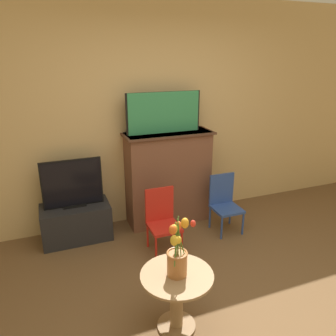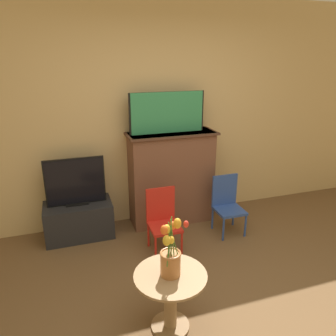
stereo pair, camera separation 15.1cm
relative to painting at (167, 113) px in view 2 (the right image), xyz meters
name	(u,v)px [view 2 (the right image)]	position (x,y,z in m)	size (l,w,h in m)	color
ground_plane	(236,333)	(-0.06, -1.92, -1.41)	(14.00, 14.00, 0.00)	brown
wall_back	(158,115)	(-0.06, 0.21, -0.06)	(8.00, 0.06, 2.70)	tan
fireplace_mantel	(171,177)	(0.05, -0.01, -0.81)	(1.09, 0.42, 1.17)	brown
painting	(167,113)	(0.00, 0.00, 0.00)	(0.91, 0.03, 0.48)	black
tv_stand	(79,220)	(-1.11, -0.05, -1.20)	(0.77, 0.42, 0.42)	#232326
tv_monitor	(75,182)	(-1.11, -0.04, -0.72)	(0.66, 0.12, 0.55)	black
chair_red	(163,218)	(-0.25, -0.60, -1.04)	(0.32, 0.32, 0.70)	red
chair_blue	(227,202)	(0.60, -0.47, -1.04)	(0.32, 0.32, 0.70)	#2D4C99
side_table	(170,293)	(-0.53, -1.70, -1.08)	(0.56, 0.56, 0.50)	#99754C
vase_tulips	(171,256)	(-0.53, -1.71, -0.75)	(0.23, 0.26, 0.50)	#AD6B38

